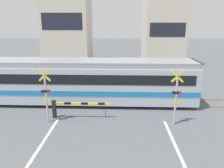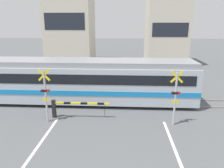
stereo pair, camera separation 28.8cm
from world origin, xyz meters
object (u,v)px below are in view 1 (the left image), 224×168
at_px(crossing_barrier_near, 68,107).
at_px(commuter_train, 63,80).
at_px(pedestrian, 118,74).
at_px(crossing_signal_right, 176,95).
at_px(crossing_signal_left, 46,94).
at_px(crossing_barrier_far, 144,81).

bearing_deg(crossing_barrier_near, commuter_train, 108.70).
xyz_separation_m(commuter_train, pedestrian, (3.82, 4.88, -0.71)).
height_order(crossing_signal_right, pedestrian, crossing_signal_right).
distance_m(commuter_train, pedestrian, 6.24).
bearing_deg(crossing_barrier_near, crossing_signal_left, -149.18).
bearing_deg(commuter_train, crossing_signal_right, -25.80).
height_order(commuter_train, crossing_barrier_near, commuter_train).
bearing_deg(crossing_signal_right, crossing_barrier_near, 174.26).
bearing_deg(crossing_barrier_far, pedestrian, 140.83).
xyz_separation_m(crossing_signal_left, crossing_signal_right, (7.09, 0.00, 0.00)).
bearing_deg(crossing_signal_left, crossing_signal_right, 0.00).
xyz_separation_m(crossing_barrier_far, pedestrian, (-2.16, 1.76, 0.19)).
bearing_deg(pedestrian, crossing_barrier_near, -110.63).
relative_size(commuter_train, crossing_signal_left, 5.91).
relative_size(crossing_barrier_near, crossing_signal_right, 1.11).
distance_m(commuter_train, crossing_barrier_near, 3.07).
distance_m(crossing_barrier_near, pedestrian, 8.19).
height_order(commuter_train, pedestrian, commuter_train).
distance_m(crossing_barrier_near, crossing_signal_left, 1.54).
distance_m(crossing_barrier_far, crossing_signal_left, 8.95).
height_order(crossing_barrier_far, pedestrian, pedestrian).
distance_m(crossing_barrier_near, crossing_barrier_far, 7.76).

